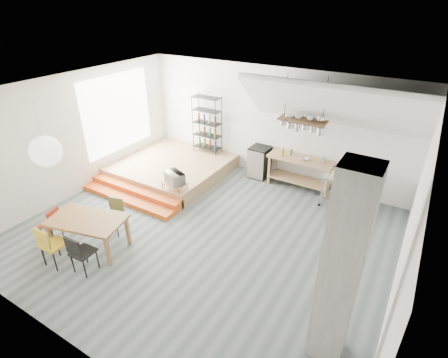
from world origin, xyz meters
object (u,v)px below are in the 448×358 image
Objects in this scene: dining_table at (87,222)px; rolling_cart at (340,188)px; stove at (350,185)px; mini_fridge at (259,162)px.

rolling_cart reaches higher than dining_table.
stove is 2.66m from mini_fridge.
dining_table is at bearing -132.54° from rolling_cart.
stove is 1.25× the size of mini_fridge.
mini_fridge is at bearing 57.96° from dining_table.
stove is at bearing -0.95° from mini_fridge.
rolling_cart is at bearing -11.36° from mini_fridge.
mini_fridge reaches higher than dining_table.
rolling_cart is at bearing -110.52° from stove.
mini_fridge reaches higher than rolling_cart.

